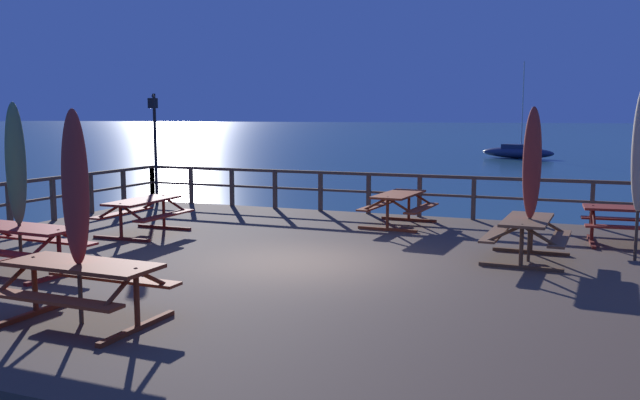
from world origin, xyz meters
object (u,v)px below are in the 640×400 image
Objects in this scene: patio_umbrella_tall_mid_left at (75,189)px; patio_umbrella_tall_back_right at (16,165)px; picnic_table_front_left at (83,279)px; sailboat_distant at (517,152)px; picnic_table_mid_left at (527,230)px; lamp_post_hooked at (154,132)px; picnic_table_mid_right at (628,218)px; picnic_table_back_right at (143,209)px; picnic_table_front_right at (399,202)px; patio_umbrella_tall_front at (532,164)px; picnic_table_mid_centre at (20,238)px.

patio_umbrella_tall_back_right is at bearing 147.11° from patio_umbrella_tall_mid_left.
picnic_table_front_left is 49.97m from sailboat_distant.
lamp_post_hooked is (-10.58, 3.73, 1.56)m from picnic_table_mid_left.
lamp_post_hooked is (-12.33, 1.45, 1.56)m from picnic_table_mid_right.
picnic_table_back_right is 5.84m from picnic_table_front_right.
sailboat_distant reaches higher than picnic_table_mid_left.
sailboat_distant is (-6.27, 41.85, -0.93)m from picnic_table_mid_right.
sailboat_distant is at bearing 89.66° from patio_umbrella_tall_mid_left.
sailboat_distant reaches higher than patio_umbrella_tall_mid_left.
picnic_table_front_left and picnic_table_front_right have the same top height.
picnic_table_mid_centre is at bearing -152.84° from patio_umbrella_tall_front.
patio_umbrella_tall_front is 0.98× the size of patio_umbrella_tall_back_right.
picnic_table_back_right is at bearing 94.76° from picnic_table_mid_centre.
patio_umbrella_tall_mid_left reaches higher than picnic_table_front_right.
patio_umbrella_tall_mid_left is (2.89, -1.87, 1.14)m from picnic_table_mid_centre.
sailboat_distant is (-4.52, 44.13, -0.93)m from picnic_table_mid_left.
picnic_table_back_right is at bearing -165.09° from picnic_table_mid_right.
picnic_table_front_left is 7.57m from picnic_table_mid_left.
picnic_table_mid_right is 0.56× the size of lamp_post_hooked.
picnic_table_mid_centre is at bearing -146.29° from picnic_table_mid_right.
patio_umbrella_tall_mid_left is (3.20, -5.58, 1.14)m from picnic_table_back_right.
picnic_table_mid_left is at bearing 130.76° from patio_umbrella_tall_front.
picnic_table_mid_left is 7.71m from patio_umbrella_tall_mid_left.
picnic_table_mid_left is 0.65× the size of patio_umbrella_tall_back_right.
lamp_post_hooked reaches higher than patio_umbrella_tall_back_right.
patio_umbrella_tall_back_right is 48.29m from sailboat_distant.
patio_umbrella_tall_front is at bearing -42.72° from picnic_table_front_right.
picnic_table_front_left is 8.89m from picnic_table_front_right.
lamp_post_hooked is at bearing 110.28° from picnic_table_mid_centre.
lamp_post_hooked is (-5.76, 9.63, 0.41)m from patio_umbrella_tall_mid_left.
patio_umbrella_tall_back_right is 0.88× the size of lamp_post_hooked.
picnic_table_front_right is at bearing -88.10° from sailboat_distant.
patio_umbrella_tall_back_right is at bearing -153.07° from patio_umbrella_tall_front.
picnic_table_front_left is at bearing -58.96° from lamp_post_hooked.
picnic_table_mid_centre is at bearing -152.40° from picnic_table_mid_left.
picnic_table_mid_left is at bearing 27.38° from patio_umbrella_tall_back_right.
picnic_table_mid_left is at bearing 50.77° from patio_umbrella_tall_mid_left.
sailboat_distant is (3.50, 44.45, -0.93)m from picnic_table_back_right.
picnic_table_mid_centre is 0.66× the size of lamp_post_hooked.
patio_umbrella_tall_front is at bearing -84.10° from sailboat_distant.
picnic_table_front_left is 0.26× the size of sailboat_distant.
picnic_table_mid_left is 11.33m from lamp_post_hooked.
patio_umbrella_tall_front reaches higher than picnic_table_front_right.
picnic_table_mid_right is 2.88m from picnic_table_mid_left.
lamp_post_hooked reaches higher than picnic_table_back_right.
picnic_table_back_right is 3.90m from patio_umbrella_tall_back_right.
picnic_table_mid_right is 42.32m from sailboat_distant.
picnic_table_front_right is 1.11× the size of picnic_table_mid_left.
patio_umbrella_tall_mid_left is at bearing -60.15° from picnic_table_back_right.
picnic_table_front_right is at bearing 137.39° from picnic_table_mid_left.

